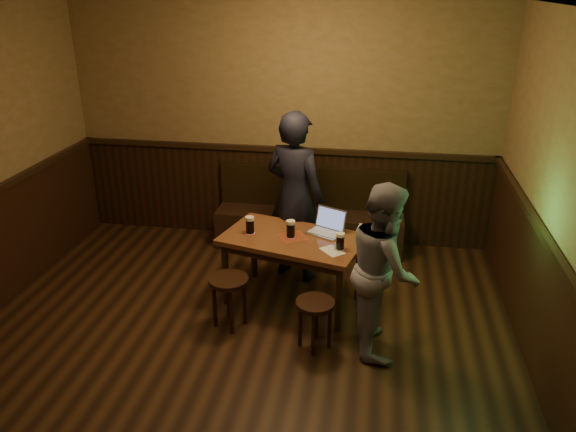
# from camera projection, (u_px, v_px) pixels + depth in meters

# --- Properties ---
(room) EXTENTS (5.04, 6.04, 2.84)m
(room) POSITION_uv_depth(u_px,v_px,m) (217.00, 243.00, 4.11)
(room) COLOR black
(room) RESTS_ON ground
(bench) EXTENTS (2.20, 0.50, 0.95)m
(bench) POSITION_uv_depth(u_px,v_px,m) (310.00, 222.00, 6.70)
(bench) COLOR black
(bench) RESTS_ON ground
(pub_table) EXTENTS (1.47, 1.06, 0.71)m
(pub_table) POSITION_uv_depth(u_px,v_px,m) (293.00, 246.00, 5.40)
(pub_table) COLOR #5D2E1A
(pub_table) RESTS_ON ground
(stool_left) EXTENTS (0.47, 0.47, 0.49)m
(stool_left) POSITION_uv_depth(u_px,v_px,m) (229.00, 288.00, 5.10)
(stool_left) COLOR black
(stool_left) RESTS_ON ground
(stool_right) EXTENTS (0.34, 0.34, 0.46)m
(stool_right) POSITION_uv_depth(u_px,v_px,m) (315.00, 311.00, 4.80)
(stool_right) COLOR black
(stool_right) RESTS_ON ground
(pint_left) EXTENTS (0.11, 0.11, 0.17)m
(pint_left) POSITION_uv_depth(u_px,v_px,m) (250.00, 225.00, 5.42)
(pint_left) COLOR #B41629
(pint_left) RESTS_ON pub_table
(pint_mid) EXTENTS (0.11, 0.11, 0.17)m
(pint_mid) POSITION_uv_depth(u_px,v_px,m) (291.00, 229.00, 5.33)
(pint_mid) COLOR #B41629
(pint_mid) RESTS_ON pub_table
(pint_right) EXTENTS (0.10, 0.10, 0.16)m
(pint_right) POSITION_uv_depth(u_px,v_px,m) (340.00, 241.00, 5.10)
(pint_right) COLOR #B41629
(pint_right) RESTS_ON pub_table
(laptop) EXTENTS (0.40, 0.37, 0.23)m
(laptop) POSITION_uv_depth(u_px,v_px,m) (327.00, 227.00, 5.45)
(laptop) COLOR silver
(laptop) RESTS_ON pub_table
(menu) EXTENTS (0.26, 0.26, 0.00)m
(menu) POSITION_uv_depth(u_px,v_px,m) (332.00, 251.00, 5.09)
(menu) COLOR silver
(menu) RESTS_ON pub_table
(person_suit) EXTENTS (0.78, 0.66, 1.81)m
(person_suit) POSITION_uv_depth(u_px,v_px,m) (295.00, 197.00, 5.80)
(person_suit) COLOR black
(person_suit) RESTS_ON ground
(person_grey) EXTENTS (0.66, 0.80, 1.50)m
(person_grey) POSITION_uv_depth(u_px,v_px,m) (384.00, 269.00, 4.69)
(person_grey) COLOR gray
(person_grey) RESTS_ON ground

